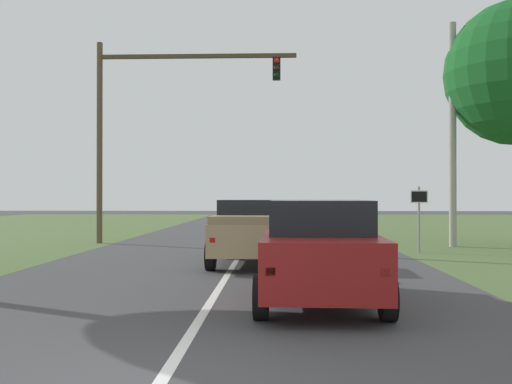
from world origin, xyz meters
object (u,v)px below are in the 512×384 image
Objects in this scene: pickup_truck_lead at (251,231)px; traffic_light at (150,110)px; utility_pole_right at (453,134)px; red_suv_near at (319,249)px; keep_moving_sign at (419,210)px.

pickup_truck_lead is 0.60× the size of traffic_light.
pickup_truck_lead is 0.57× the size of utility_pole_right.
red_suv_near is 13.82m from utility_pole_right.
keep_moving_sign is (10.14, -3.56, -4.04)m from traffic_light.
utility_pole_right reaches higher than traffic_light.
red_suv_near is 6.12m from pickup_truck_lead.
traffic_light reaches higher than red_suv_near.
traffic_light is at bearing 174.71° from utility_pole_right.
pickup_truck_lead is at bearing 104.32° from red_suv_near.
utility_pole_right is at bearing 38.82° from pickup_truck_lead.
red_suv_near reaches higher than pickup_truck_lead.
keep_moving_sign is at bearing -19.32° from traffic_light.
utility_pole_right reaches higher than red_suv_near.
keep_moving_sign is (4.13, 9.55, 0.48)m from red_suv_near.
utility_pole_right is (1.89, 2.44, 2.86)m from keep_moving_sign.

